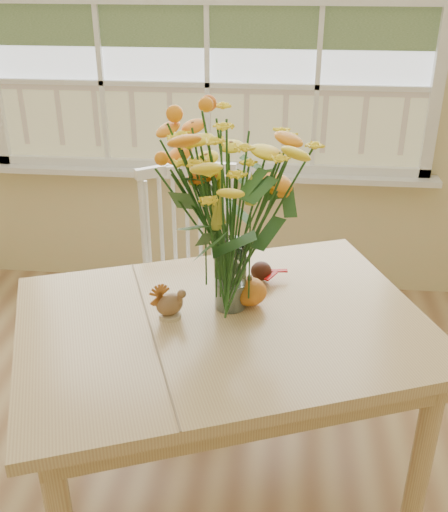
# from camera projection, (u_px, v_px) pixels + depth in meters

# --- Properties ---
(wall_back) EXTENTS (4.00, 0.02, 2.70)m
(wall_back) POSITION_uv_depth(u_px,v_px,m) (208.00, 42.00, 2.97)
(wall_back) COLOR beige
(wall_back) RESTS_ON floor
(window) EXTENTS (2.42, 0.12, 1.74)m
(window) POSITION_uv_depth(u_px,v_px,m) (206.00, 3.00, 2.85)
(window) COLOR silver
(window) RESTS_ON wall_back
(dining_table) EXTENTS (1.53, 1.32, 0.69)m
(dining_table) POSITION_uv_depth(u_px,v_px,m) (223.00, 343.00, 1.96)
(dining_table) COLOR tan
(dining_table) RESTS_ON floor
(windsor_chair) EXTENTS (0.53, 0.51, 0.92)m
(windsor_chair) POSITION_uv_depth(u_px,v_px,m) (191.00, 264.00, 2.64)
(windsor_chair) COLOR white
(windsor_chair) RESTS_ON floor
(flower_vase) EXTENTS (0.49, 0.49, 0.59)m
(flower_vase) POSITION_uv_depth(u_px,v_px,m) (231.00, 208.00, 1.84)
(flower_vase) COLOR white
(flower_vase) RESTS_ON dining_table
(pumpkin) EXTENTS (0.12, 0.12, 0.09)m
(pumpkin) POSITION_uv_depth(u_px,v_px,m) (249.00, 293.00, 1.98)
(pumpkin) COLOR #C95617
(pumpkin) RESTS_ON dining_table
(turkey_figurine) EXTENTS (0.11, 0.11, 0.11)m
(turkey_figurine) POSITION_uv_depth(u_px,v_px,m) (170.00, 304.00, 1.92)
(turkey_figurine) COLOR #CCB78C
(turkey_figurine) RESTS_ON dining_table
(dark_gourd) EXTENTS (0.13, 0.11, 0.07)m
(dark_gourd) POSITION_uv_depth(u_px,v_px,m) (261.00, 272.00, 2.14)
(dark_gourd) COLOR #38160F
(dark_gourd) RESTS_ON dining_table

